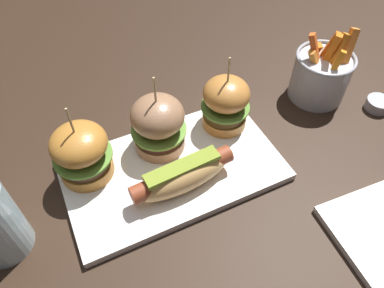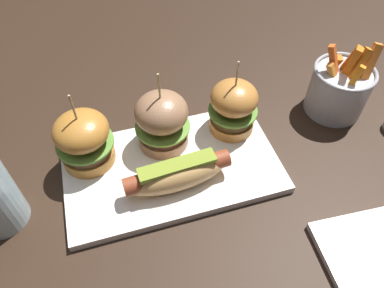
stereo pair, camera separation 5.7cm
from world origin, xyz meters
The scene contains 7 objects.
ground_plane centered at (0.00, 0.00, 0.00)m, with size 3.00×3.00×0.00m, color black.
platter_main centered at (0.00, 0.00, 0.01)m, with size 0.34×0.20×0.01m, color white.
hot_dog centered at (0.00, -0.04, 0.04)m, with size 0.17×0.06×0.05m.
slider_left centered at (-0.13, 0.05, 0.06)m, with size 0.09×0.09×0.14m.
slider_center centered at (0.00, 0.05, 0.06)m, with size 0.09×0.09×0.14m.
slider_right centered at (0.12, 0.05, 0.06)m, with size 0.08×0.08×0.14m.
fries_bucket centered at (0.33, 0.05, 0.05)m, with size 0.11×0.11×0.14m.
Camera 2 is at (-0.07, -0.35, 0.49)m, focal length 34.17 mm.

